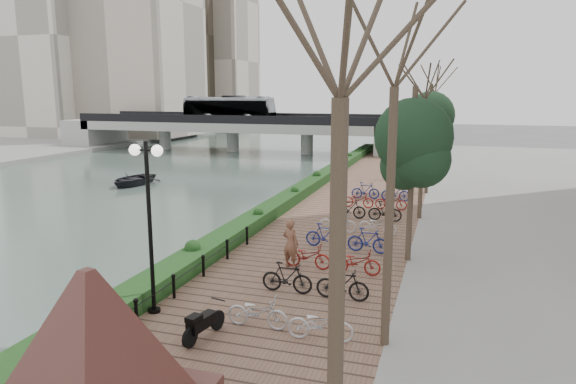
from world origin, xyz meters
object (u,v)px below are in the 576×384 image
at_px(lamppost, 148,191).
at_px(motorcycle, 204,322).
at_px(pedestrian, 291,244).
at_px(boat, 132,179).
at_px(granite_monument, 92,345).

xyz_separation_m(lamppost, motorcycle, (2.13, -1.02, -3.13)).
bearing_deg(pedestrian, motorcycle, 102.96).
relative_size(lamppost, boat, 1.17).
relative_size(granite_monument, boat, 1.35).
xyz_separation_m(granite_monument, lamppost, (-1.65, 4.67, 2.03)).
bearing_deg(pedestrian, granite_monument, 101.94).
bearing_deg(motorcycle, lamppost, 165.67).
relative_size(granite_monument, pedestrian, 3.17).
distance_m(granite_monument, motorcycle, 3.84).
height_order(lamppost, motorcycle, lamppost).
bearing_deg(boat, motorcycle, -48.57).
height_order(lamppost, pedestrian, lamppost).
relative_size(pedestrian, boat, 0.43).
height_order(lamppost, boat, lamppost).
height_order(pedestrian, boat, pedestrian).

